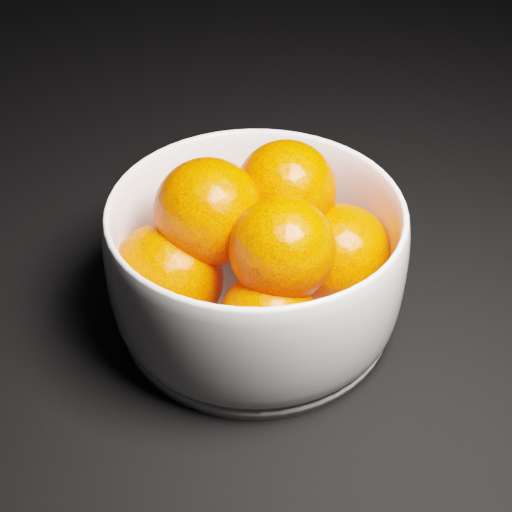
% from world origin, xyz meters
% --- Properties ---
extents(ground, '(3.00, 3.00, 0.00)m').
position_xyz_m(ground, '(0.00, 0.00, 0.00)').
color(ground, black).
rests_on(ground, ground).
extents(bowl, '(0.23, 0.23, 0.11)m').
position_xyz_m(bowl, '(0.25, -0.14, 0.06)').
color(bowl, silver).
rests_on(bowl, ground).
extents(orange_pile, '(0.21, 0.18, 0.13)m').
position_xyz_m(orange_pile, '(0.25, -0.14, 0.07)').
color(orange_pile, '#FF3F00').
rests_on(orange_pile, bowl).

